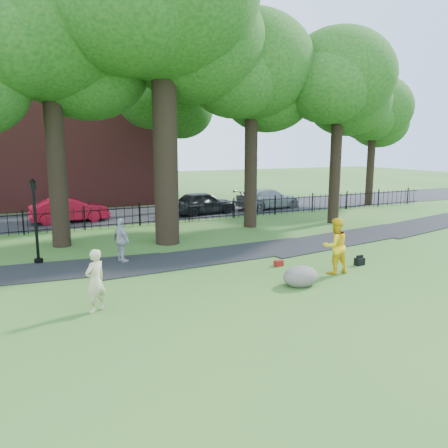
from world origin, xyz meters
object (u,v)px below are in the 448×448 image
lamppost (36,222)px  boulder (301,275)px  red_sedan (69,210)px  woman (95,281)px  big_tree (164,11)px  man (335,246)px

lamppost → boulder: bearing=-48.4°
red_sedan → woman: bearing=174.5°
big_tree → man: bearing=-62.9°
big_tree → red_sedan: 12.74m
lamppost → red_sedan: (2.18, 9.11, -0.87)m
big_tree → lamppost: big_tree is taller
boulder → red_sedan: 16.61m
lamppost → red_sedan: 9.40m
woman → lamppost: (-1.18, 6.06, 0.73)m
woman → boulder: (6.39, -0.55, -0.52)m
big_tree → man: size_ratio=7.21×
man → big_tree: bearing=-57.8°
lamppost → woman: bearing=-86.3°
red_sedan → big_tree: bearing=-157.2°
boulder → man: bearing=18.5°
woman → red_sedan: (1.00, 15.17, -0.14)m
woman → lamppost: 6.22m
man → red_sedan: (-7.29, 15.08, -0.26)m
boulder → lamppost: lamppost is taller
woman → boulder: woman is taller
woman → man: (8.29, 0.09, 0.12)m
woman → man: size_ratio=0.88×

